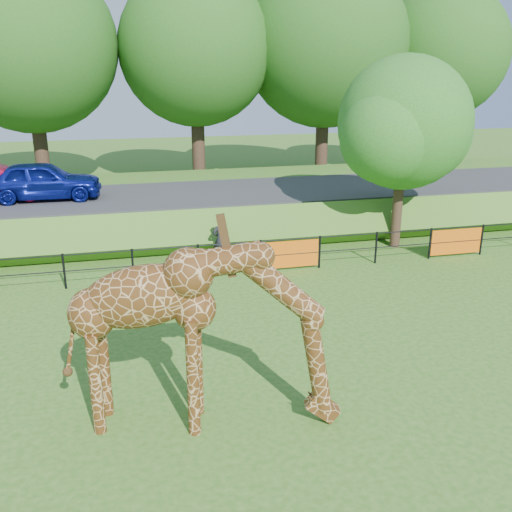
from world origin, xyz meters
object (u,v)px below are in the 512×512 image
Objects in this scene: car_blue at (42,181)px; tree_east at (406,128)px; giraffe at (202,336)px; visitor at (221,240)px.

car_blue is 13.64m from tree_east.
giraffe is at bearing -132.66° from tree_east.
giraffe reaches higher than visitor.
car_blue reaches higher than visitor.
giraffe is 14.39m from car_blue.
visitor is at bearing 91.30° from giraffe.
visitor is at bearing -127.40° from car_blue.
giraffe is 9.23m from visitor.
tree_east reaches higher than visitor.
car_blue is 7.85m from visitor.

